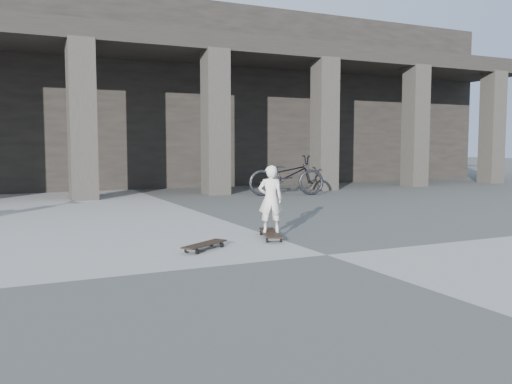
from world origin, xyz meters
name	(u,v)px	position (x,y,z in m)	size (l,w,h in m)	color
ground	(327,255)	(0.00, 0.00, 0.00)	(90.00, 90.00, 0.00)	#484846
colonnade	(114,98)	(0.00, 13.77, 3.03)	(28.00, 8.82, 6.00)	black
longboard	(270,233)	(-0.10, 1.38, 0.07)	(0.50, 0.96, 0.09)	black
skateboard_spare	(205,245)	(-1.28, 0.95, 0.07)	(0.74, 0.58, 0.09)	black
child	(271,199)	(-0.10, 1.38, 0.59)	(0.36, 0.24, 0.99)	silver
bicycle	(287,175)	(3.39, 7.30, 0.55)	(0.73, 2.09, 1.10)	black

